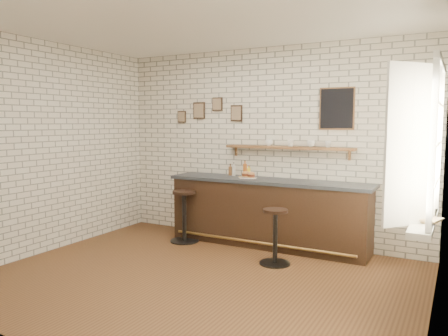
{
  "coord_description": "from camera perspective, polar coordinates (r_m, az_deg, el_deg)",
  "views": [
    {
      "loc": [
        2.67,
        -4.28,
        1.86
      ],
      "look_at": [
        -0.14,
        0.9,
        1.24
      ],
      "focal_mm": 35.0,
      "sensor_mm": 36.0,
      "label": 1
    }
  ],
  "objects": [
    {
      "name": "ground",
      "position": [
        5.38,
        -3.37,
        -14.22
      ],
      "size": [
        5.0,
        5.0,
        0.0
      ],
      "primitive_type": "plane",
      "color": "brown",
      "rests_on": "ground"
    },
    {
      "name": "bar_counter",
      "position": [
        6.62,
        5.71,
        -5.8
      ],
      "size": [
        3.1,
        0.65,
        1.01
      ],
      "color": "#301E12",
      "rests_on": "ground"
    },
    {
      "name": "sandwich_plate",
      "position": [
        6.69,
        3.15,
        -1.24
      ],
      "size": [
        0.28,
        0.28,
        0.01
      ],
      "primitive_type": "cylinder",
      "color": "white",
      "rests_on": "bar_counter"
    },
    {
      "name": "ciabatta_sandwich",
      "position": [
        6.67,
        3.24,
        -0.85
      ],
      "size": [
        0.27,
        0.2,
        0.08
      ],
      "color": "#BB834C",
      "rests_on": "sandwich_plate"
    },
    {
      "name": "potato_chips",
      "position": [
        6.69,
        3.05,
        -1.17
      ],
      "size": [
        0.27,
        0.17,
        0.0
      ],
      "color": "gold",
      "rests_on": "sandwich_plate"
    },
    {
      "name": "bitters_bottle_brown",
      "position": [
        6.98,
        0.82,
        -0.35
      ],
      "size": [
        0.06,
        0.06,
        0.19
      ],
      "color": "brown",
      "rests_on": "bar_counter"
    },
    {
      "name": "bitters_bottle_white",
      "position": [
        6.95,
        1.28,
        -0.3
      ],
      "size": [
        0.05,
        0.05,
        0.21
      ],
      "color": "beige",
      "rests_on": "bar_counter"
    },
    {
      "name": "bitters_bottle_amber",
      "position": [
        6.86,
        2.75,
        -0.24
      ],
      "size": [
        0.06,
        0.06,
        0.25
      ],
      "color": "#9D4D19",
      "rests_on": "bar_counter"
    },
    {
      "name": "condiment_bottle_yellow",
      "position": [
        6.84,
        3.25,
        -0.52
      ],
      "size": [
        0.05,
        0.05,
        0.17
      ],
      "color": "yellow",
      "rests_on": "bar_counter"
    },
    {
      "name": "bar_stool_left",
      "position": [
        6.85,
        -5.22,
        -6.06
      ],
      "size": [
        0.45,
        0.45,
        0.8
      ],
      "color": "black",
      "rests_on": "ground"
    },
    {
      "name": "bar_stool_right",
      "position": [
        5.8,
        6.71,
        -8.66
      ],
      "size": [
        0.41,
        0.41,
        0.73
      ],
      "color": "black",
      "rests_on": "ground"
    },
    {
      "name": "wall_shelf",
      "position": [
        6.6,
        8.32,
        2.64
      ],
      "size": [
        2.0,
        0.18,
        0.18
      ],
      "color": "brown",
      "rests_on": "ground"
    },
    {
      "name": "shelf_cup_a",
      "position": [
        6.7,
        5.9,
        3.3
      ],
      "size": [
        0.14,
        0.14,
        0.09
      ],
      "primitive_type": "imported",
      "rotation": [
        0.0,
        0.0,
        0.28
      ],
      "color": "white",
      "rests_on": "wall_shelf"
    },
    {
      "name": "shelf_cup_b",
      "position": [
        6.58,
        8.69,
        3.23
      ],
      "size": [
        0.15,
        0.15,
        0.1
      ],
      "primitive_type": "imported",
      "rotation": [
        0.0,
        0.0,
        0.71
      ],
      "color": "white",
      "rests_on": "wall_shelf"
    },
    {
      "name": "shelf_cup_c",
      "position": [
        6.48,
        11.28,
        3.13
      ],
      "size": [
        0.14,
        0.14,
        0.09
      ],
      "primitive_type": "imported",
      "rotation": [
        0.0,
        0.0,
        1.81
      ],
      "color": "white",
      "rests_on": "wall_shelf"
    },
    {
      "name": "shelf_cup_d",
      "position": [
        6.41,
        13.45,
        3.03
      ],
      "size": [
        0.13,
        0.13,
        0.09
      ],
      "primitive_type": "imported",
      "rotation": [
        0.0,
        0.0,
        0.42
      ],
      "color": "white",
      "rests_on": "wall_shelf"
    },
    {
      "name": "back_wall_decor",
      "position": [
        6.72,
        7.23,
        7.56
      ],
      "size": [
        2.96,
        0.02,
        0.56
      ],
      "color": "black",
      "rests_on": "ground"
    },
    {
      "name": "window_sill",
      "position": [
        4.69,
        24.69,
        -6.35
      ],
      "size": [
        0.2,
        1.35,
        0.06
      ],
      "color": "white",
      "rests_on": "ground"
    },
    {
      "name": "casement_window",
      "position": [
        4.59,
        24.57,
        2.87
      ],
      "size": [
        0.4,
        1.3,
        1.56
      ],
      "color": "white",
      "rests_on": "ground"
    },
    {
      "name": "book_lower",
      "position": [
        4.54,
        24.34,
        -6.19
      ],
      "size": [
        0.2,
        0.25,
        0.02
      ],
      "primitive_type": "imported",
      "rotation": [
        0.0,
        0.0,
        -0.11
      ],
      "color": "tan",
      "rests_on": "window_sill"
    },
    {
      "name": "book_upper",
      "position": [
        4.53,
        24.35,
        -5.96
      ],
      "size": [
        0.23,
        0.27,
        0.02
      ],
      "primitive_type": "imported",
      "rotation": [
        0.0,
        0.0,
        -0.31
      ],
      "color": "tan",
      "rests_on": "book_lower"
    }
  ]
}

